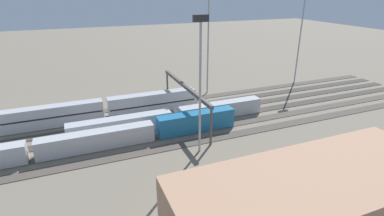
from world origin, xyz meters
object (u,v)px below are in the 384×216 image
at_px(light_mast_0, 302,25).
at_px(maintenance_shed, 313,206).
at_px(light_mast_2, 208,31).
at_px(signal_gantry, 185,90).
at_px(train_on_track_3, 172,117).
at_px(train_on_track_1, 105,109).
at_px(train_on_track_4, 89,141).
at_px(light_mast_1, 200,69).

distance_m(light_mast_0, maintenance_shed, 73.88).
bearing_deg(light_mast_2, signal_gantry, 50.29).
height_order(train_on_track_3, signal_gantry, signal_gantry).
distance_m(train_on_track_3, signal_gantry, 7.44).
height_order(train_on_track_1, maintenance_shed, maintenance_shed).
relative_size(train_on_track_4, light_mast_0, 2.14).
relative_size(train_on_track_3, light_mast_0, 1.52).
height_order(train_on_track_4, train_on_track_3, train_on_track_4).
height_order(light_mast_2, maintenance_shed, light_mast_2).
distance_m(train_on_track_3, light_mast_1, 20.21).
bearing_deg(train_on_track_4, maintenance_shed, 126.00).
relative_size(train_on_track_4, signal_gantry, 2.21).
relative_size(light_mast_0, signal_gantry, 1.03).
height_order(light_mast_1, light_mast_2, light_mast_2).
distance_m(light_mast_1, light_mast_2, 36.27).
xyz_separation_m(train_on_track_3, light_mast_1, (-1.09, 13.65, 14.87)).
xyz_separation_m(train_on_track_1, light_mast_0, (-64.70, -7.52, 16.77)).
relative_size(train_on_track_4, maintenance_shed, 1.79).
bearing_deg(train_on_track_3, light_mast_0, -160.88).
height_order(train_on_track_3, light_mast_0, light_mast_0).
bearing_deg(train_on_track_1, maintenance_shed, 111.91).
bearing_deg(train_on_track_1, train_on_track_4, 71.21).
distance_m(train_on_track_4, light_mast_2, 46.89).
height_order(train_on_track_3, maintenance_shed, maintenance_shed).
relative_size(light_mast_0, maintenance_shed, 0.84).
distance_m(train_on_track_3, light_mast_0, 56.24).
xyz_separation_m(train_on_track_4, maintenance_shed, (-24.95, 34.34, 2.63)).
bearing_deg(maintenance_shed, light_mast_1, -79.85).
relative_size(train_on_track_3, maintenance_shed, 1.28).
distance_m(train_on_track_1, signal_gantry, 20.52).
distance_m(train_on_track_3, maintenance_shed, 39.85).
distance_m(train_on_track_4, maintenance_shed, 42.53).
relative_size(train_on_track_1, signal_gantry, 1.57).
relative_size(train_on_track_1, maintenance_shed, 1.28).
xyz_separation_m(train_on_track_3, signal_gantry, (-4.30, -2.50, 5.53)).
bearing_deg(light_mast_1, signal_gantry, -101.24).
xyz_separation_m(train_on_track_4, train_on_track_3, (-19.26, -5.00, -0.09)).
height_order(light_mast_1, maintenance_shed, light_mast_1).
xyz_separation_m(light_mast_1, maintenance_shed, (-4.60, 25.70, -12.14)).
bearing_deg(light_mast_0, maintenance_shed, 51.74).
bearing_deg(maintenance_shed, signal_gantry, -88.09).
bearing_deg(light_mast_2, light_mast_1, 62.80).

